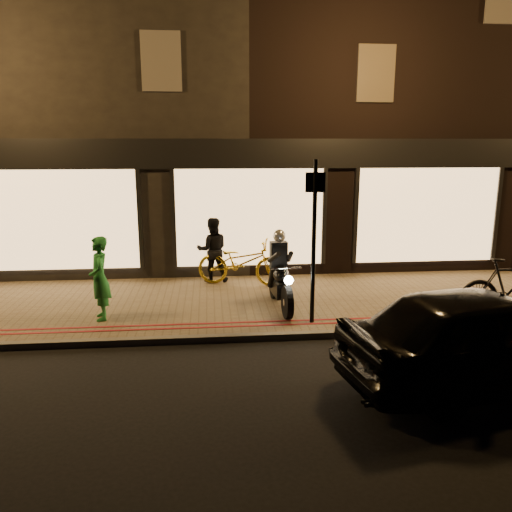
{
  "coord_description": "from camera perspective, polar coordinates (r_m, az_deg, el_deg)",
  "views": [
    {
      "loc": [
        -0.99,
        -8.15,
        3.39
      ],
      "look_at": [
        -0.04,
        1.92,
        1.1
      ],
      "focal_mm": 35.0,
      "sensor_mm": 36.0,
      "label": 1
    }
  ],
  "objects": [
    {
      "name": "sidewalk",
      "position": [
        10.73,
        0.17,
        -5.33
      ],
      "size": [
        50.0,
        4.0,
        0.12
      ],
      "primitive_type": "cube",
      "color": "#736347",
      "rests_on": "ground"
    },
    {
      "name": "motorcycle",
      "position": [
        10.09,
        2.77,
        -2.51
      ],
      "size": [
        0.6,
        1.94,
        1.59
      ],
      "rotation": [
        0.0,
        0.0,
        0.06
      ],
      "color": "black",
      "rests_on": "sidewalk"
    },
    {
      "name": "kerb_stone",
      "position": [
        8.9,
        1.4,
        -9.21
      ],
      "size": [
        50.0,
        0.14,
        0.12
      ],
      "primitive_type": "cube",
      "color": "#59544C",
      "rests_on": "ground"
    },
    {
      "name": "ground",
      "position": [
        8.88,
        1.43,
        -9.69
      ],
      "size": [
        90.0,
        90.0,
        0.0
      ],
      "primitive_type": "plane",
      "color": "black",
      "rests_on": "ground"
    },
    {
      "name": "building_row",
      "position": [
        17.19,
        -2.17,
        15.6
      ],
      "size": [
        48.0,
        10.11,
        8.5
      ],
      "color": "black",
      "rests_on": "ground"
    },
    {
      "name": "parked_car",
      "position": [
        7.86,
        24.71,
        -8.3
      ],
      "size": [
        4.49,
        2.48,
        1.45
      ],
      "primitive_type": "imported",
      "rotation": [
        0.0,
        0.0,
        1.76
      ],
      "color": "black",
      "rests_on": "ground"
    },
    {
      "name": "sign_post",
      "position": [
        9.05,
        6.64,
        2.53
      ],
      "size": [
        0.35,
        0.09,
        3.0
      ],
      "rotation": [
        0.0,
        0.0,
        -0.16
      ],
      "color": "black",
      "rests_on": "sidewalk"
    },
    {
      "name": "person_dark",
      "position": [
        11.99,
        -5.01,
        0.7
      ],
      "size": [
        0.8,
        0.64,
        1.55
      ],
      "primitive_type": "imported",
      "rotation": [
        0.0,
        0.0,
        3.22
      ],
      "color": "black",
      "rests_on": "sidewalk"
    },
    {
      "name": "person_green",
      "position": [
        9.81,
        -17.44,
        -2.46
      ],
      "size": [
        0.52,
        0.66,
        1.59
      ],
      "primitive_type": "imported",
      "rotation": [
        0.0,
        0.0,
        -1.3
      ],
      "color": "#228034",
      "rests_on": "sidewalk"
    },
    {
      "name": "bicycle_gold",
      "position": [
        11.69,
        -1.68,
        -0.7
      ],
      "size": [
        2.22,
        1.28,
        1.1
      ],
      "primitive_type": "imported",
      "rotation": [
        0.0,
        0.0,
        1.29
      ],
      "color": "gold",
      "rests_on": "sidewalk"
    },
    {
      "name": "bicycle_dark",
      "position": [
        10.66,
        27.07,
        -3.28
      ],
      "size": [
        1.98,
        0.72,
        1.16
      ],
      "primitive_type": "imported",
      "rotation": [
        0.0,
        0.0,
        1.48
      ],
      "color": "black",
      "rests_on": "sidewalk"
    },
    {
      "name": "red_kerb_lines",
      "position": [
        9.34,
        1.04,
        -7.71
      ],
      "size": [
        50.0,
        0.26,
        0.01
      ],
      "color": "maroon",
      "rests_on": "sidewalk"
    }
  ]
}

